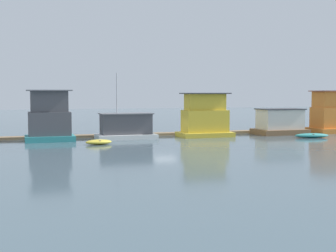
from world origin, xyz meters
TOP-DOWN VIEW (x-y plane):
  - ground_plane at (0.00, 0.00)m, footprint 200.00×200.00m
  - dock_walkway at (0.00, 3.04)m, footprint 59.60×1.51m
  - houseboat_teal at (-12.79, 0.11)m, footprint 5.08×3.52m
  - houseboat_white at (-4.51, 0.31)m, footprint 6.56×3.56m
  - houseboat_yellow at (4.81, -0.11)m, footprint 6.15×3.66m
  - houseboat_brown at (14.78, -0.05)m, footprint 6.13×4.15m
  - houseboat_orange at (22.81, 0.20)m, footprint 6.17×4.08m
  - dinghy_yellow at (-8.39, -4.76)m, footprint 2.72×1.67m
  - dinghy_teal at (15.81, -5.18)m, footprint 4.10×2.18m

SIDE VIEW (x-z plane):
  - ground_plane at x=0.00m, z-range 0.00..0.00m
  - dock_walkway at x=0.00m, z-range 0.00..0.30m
  - dinghy_yellow at x=-8.39m, z-range 0.00..0.50m
  - dinghy_teal at x=15.81m, z-range 0.00..0.52m
  - houseboat_white at x=-4.51m, z-range -2.33..4.95m
  - houseboat_brown at x=14.78m, z-range -0.13..3.04m
  - houseboat_yellow at x=4.81m, z-range -0.34..4.75m
  - houseboat_teal at x=-12.79m, z-range -0.32..5.09m
  - houseboat_orange at x=22.81m, z-range -0.24..5.15m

